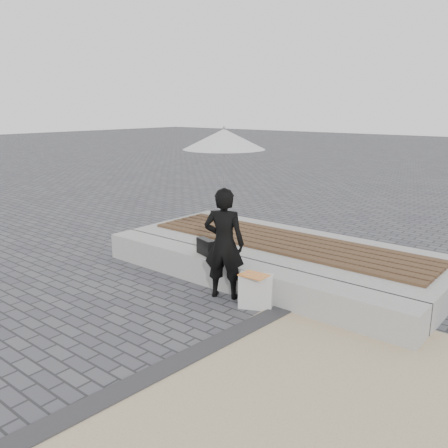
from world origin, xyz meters
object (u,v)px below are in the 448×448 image
Objects in this scene: seating_ledge at (238,275)px; canvas_tote at (256,291)px; woman at (224,244)px; handbag at (206,247)px; parasol at (224,139)px.

seating_ledge is 11.27× the size of canvas_tote.
woman is 0.68m from handbag.
woman is 0.74m from canvas_tote.
parasol is 3.96× the size of handbag.
parasol reaches higher than woman.
parasol is at bearing -86.00° from seating_ledge.
handbag is (-0.57, 0.28, -0.22)m from woman.
canvas_tote is (0.54, -0.02, -0.52)m from woman.
seating_ledge is 0.63m from woman.
woman is at bearing -86.00° from seating_ledge.
canvas_tote is (1.11, -0.30, -0.29)m from handbag.
canvas_tote is at bearing 153.23° from woman.
woman reaches higher than seating_ledge.
handbag is at bearing 153.73° from parasol.
parasol is (-0.00, 0.00, 1.34)m from woman.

